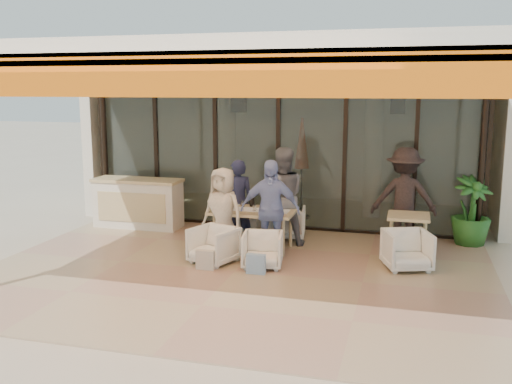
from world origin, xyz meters
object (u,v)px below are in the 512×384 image
Objects in this scene: diner_periwinkle at (270,210)px; side_chair at (407,248)px; chair_far_right at (287,221)px; standing_woman at (404,197)px; chair_near_right at (262,248)px; diner_cream at (223,212)px; chair_far_left at (246,219)px; dining_table at (253,213)px; host_counter at (138,203)px; diner_navy at (238,201)px; chair_near_left at (214,244)px; diner_grey at (282,197)px; potted_palm at (471,211)px; side_table at (408,221)px.

side_chair is at bearing -6.08° from diner_periwinkle.
standing_woman is (2.17, 0.05, 0.57)m from chair_far_right.
diner_cream is at bearing 140.16° from chair_near_right.
chair_near_right is (0.84, -1.90, -0.02)m from chair_far_left.
host_counter is at bearing 160.60° from dining_table.
standing_woman reaches higher than dining_table.
chair_near_right is at bearing -16.76° from diner_cream.
diner_navy is at bearing 104.01° from diner_cream.
chair_near_right is at bearing 19.82° from chair_near_left.
chair_near_right is 0.73m from diner_periwinkle.
diner_navy reaches higher than diner_cream.
host_counter is 3.19m from chair_far_right.
chair_near_left is 0.38× the size of diner_grey.
dining_table is at bearing -160.33° from potted_palm.
dining_table reaches higher than side_chair.
chair_far_right is 0.44× the size of diner_navy.
chair_near_left is (-0.41, -0.96, -0.34)m from dining_table.
diner_grey reaches higher than host_counter.
chair_near_left is 0.66m from diner_cream.
diner_grey is at bearing 9.47° from standing_woman.
side_chair reaches higher than chair_far_right.
diner_cream is at bearing -31.35° from host_counter.
chair_far_right is 2.08m from chair_near_left.
standing_woman reaches higher than diner_periwinkle.
diner_cream reaches higher than chair_far_left.
chair_far_left is at bearing 104.77° from chair_near_right.
host_counter reaches higher than side_table.
chair_far_left is at bearing -0.66° from host_counter.
chair_far_right is (3.18, -0.03, -0.18)m from host_counter.
diner_grey is at bearing 45.97° from dining_table.
diner_grey is 1.18× the size of diner_cream.
host_counter is at bearing 160.37° from chair_near_left.
chair_near_left is at bearing 73.65° from diner_navy.
chair_far_right is 1.90m from chair_near_right.
diner_periwinkle is (0.84, 0.50, 0.52)m from chair_near_left.
diner_navy is at bearing 91.74° from chair_far_left.
diner_cream reaches higher than chair_near_right.
diner_navy is 0.90m from diner_cream.
standing_woman is 1.41× the size of potted_palm.
diner_navy is 3.07m from standing_woman.
host_counter is 2.69× the size of chair_near_left.
chair_far_right is at bearing 85.97° from chair_near_left.
chair_far_left is 0.99× the size of chair_near_left.
diner_grey is 2.50m from side_chair.
standing_woman is (3.01, 1.45, 0.14)m from diner_cream.
standing_woman is at bearing 52.74° from chair_near_left.
host_counter is 5.37m from standing_woman.
side_chair is (2.27, -0.90, -0.56)m from diner_grey.
side_table is at bearing -136.18° from potted_palm.
diner_grey is (3.18, -0.53, 0.39)m from host_counter.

